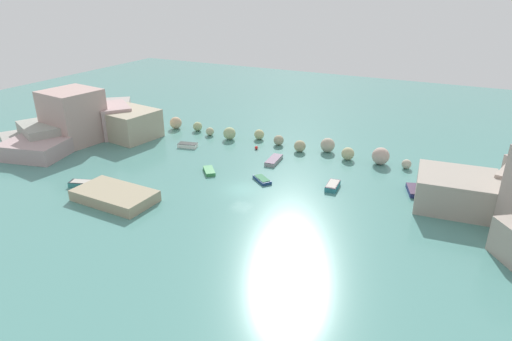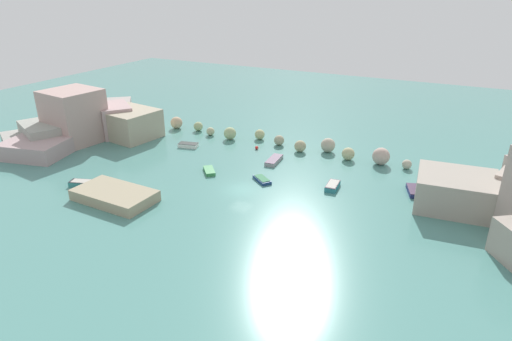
% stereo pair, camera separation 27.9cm
% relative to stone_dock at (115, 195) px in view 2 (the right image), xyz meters
% --- Properties ---
extents(cove_water, '(160.00, 160.00, 0.00)m').
position_rel_stone_dock_xyz_m(cove_water, '(12.04, 9.57, -0.66)').
color(cove_water, teal).
rests_on(cove_water, ground).
extents(cliff_headland_left, '(21.84, 27.29, 8.56)m').
position_rel_stone_dock_xyz_m(cliff_headland_left, '(-20.75, 15.80, 1.85)').
color(cliff_headland_left, '#A09892').
rests_on(cliff_headland_left, ground).
extents(rock_breakwater, '(41.98, 4.22, 2.49)m').
position_rel_stone_dock_xyz_m(rock_breakwater, '(10.83, 26.57, 0.35)').
color(rock_breakwater, tan).
rests_on(rock_breakwater, ground).
extents(stone_dock, '(9.95, 5.71, 1.32)m').
position_rel_stone_dock_xyz_m(stone_dock, '(0.00, 0.00, 0.00)').
color(stone_dock, tan).
rests_on(stone_dock, ground).
extents(channel_buoy, '(0.53, 0.53, 0.53)m').
position_rel_stone_dock_xyz_m(channel_buoy, '(7.15, 23.62, -0.39)').
color(channel_buoy, red).
rests_on(channel_buoy, cove_water).
extents(moored_boat_0, '(4.43, 2.74, 0.68)m').
position_rel_stone_dock_xyz_m(moored_boat_0, '(-6.31, 1.42, -0.30)').
color(moored_boat_0, teal).
rests_on(moored_boat_0, cove_water).
extents(moored_boat_1, '(1.61, 3.14, 0.69)m').
position_rel_stone_dock_xyz_m(moored_boat_1, '(22.34, 15.12, -0.30)').
color(moored_boat_1, teal).
rests_on(moored_boat_1, cove_water).
extents(moored_boat_2, '(3.31, 2.13, 0.64)m').
position_rel_stone_dock_xyz_m(moored_boat_2, '(-3.09, 19.60, -0.34)').
color(moored_boat_2, white).
rests_on(moored_boat_2, cove_water).
extents(moored_boat_3, '(2.95, 3.11, 0.47)m').
position_rel_stone_dock_xyz_m(moored_boat_3, '(5.51, 12.36, -0.42)').
color(moored_boat_3, '#358549').
rests_on(moored_boat_3, cove_water).
extents(moored_boat_4, '(2.55, 3.79, 0.58)m').
position_rel_stone_dock_xyz_m(moored_boat_4, '(31.85, 18.53, -0.37)').
color(moored_boat_4, navy).
rests_on(moored_boat_4, cove_water).
extents(moored_boat_5, '(3.23, 2.88, 0.50)m').
position_rel_stone_dock_xyz_m(moored_boat_5, '(13.32, 13.06, -0.42)').
color(moored_boat_5, navy).
rests_on(moored_boat_5, cove_water).
extents(moored_boat_6, '(1.86, 4.29, 0.57)m').
position_rel_stone_dock_xyz_m(moored_boat_6, '(11.88, 19.94, -0.38)').
color(moored_boat_6, gray).
rests_on(moored_boat_6, cove_water).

